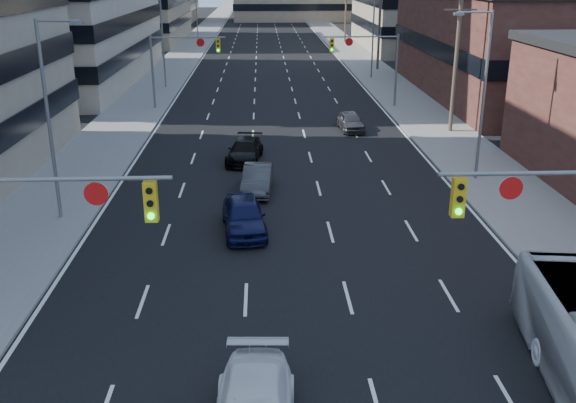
# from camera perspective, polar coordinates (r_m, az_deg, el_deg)

# --- Properties ---
(road_surface) EXTENTS (18.00, 300.00, 0.02)m
(road_surface) POSITION_cam_1_polar(r_m,az_deg,el_deg) (138.45, -1.95, 15.38)
(road_surface) COLOR black
(road_surface) RESTS_ON ground
(sidewalk_left) EXTENTS (5.00, 300.00, 0.15)m
(sidewalk_left) POSITION_cam_1_polar(r_m,az_deg,el_deg) (138.83, -6.87, 15.30)
(sidewalk_left) COLOR slate
(sidewalk_left) RESTS_ON ground
(sidewalk_right) EXTENTS (5.00, 300.00, 0.15)m
(sidewalk_right) POSITION_cam_1_polar(r_m,az_deg,el_deg) (139.02, 2.98, 15.41)
(sidewalk_right) COLOR slate
(sidewalk_right) RESTS_ON ground
(storefront_right_mid) EXTENTS (20.00, 30.00, 9.00)m
(storefront_right_mid) POSITION_cam_1_polar(r_m,az_deg,el_deg) (63.55, 21.52, 12.79)
(storefront_right_mid) COLOR #472119
(storefront_right_mid) RESTS_ON ground
(signal_near_left) EXTENTS (6.59, 0.33, 6.00)m
(signal_near_left) POSITION_cam_1_polar(r_m,az_deg,el_deg) (18.43, -22.24, -2.56)
(signal_near_left) COLOR slate
(signal_near_left) RESTS_ON ground
(signal_near_right) EXTENTS (6.59, 0.33, 6.00)m
(signal_near_right) POSITION_cam_1_polar(r_m,az_deg,el_deg) (19.33, 24.23, -1.82)
(signal_near_right) COLOR slate
(signal_near_right) RESTS_ON ground
(signal_far_left) EXTENTS (6.09, 0.33, 6.00)m
(signal_far_left) POSITION_cam_1_polar(r_m,az_deg,el_deg) (53.82, -9.55, 12.59)
(signal_far_left) COLOR slate
(signal_far_left) RESTS_ON ground
(signal_far_right) EXTENTS (6.09, 0.33, 6.00)m
(signal_far_right) POSITION_cam_1_polar(r_m,az_deg,el_deg) (54.15, 7.22, 12.75)
(signal_far_right) COLOR slate
(signal_far_right) RESTS_ON ground
(utility_pole_block) EXTENTS (2.20, 0.28, 11.00)m
(utility_pole_block) POSITION_cam_1_polar(r_m,az_deg,el_deg) (46.28, 14.80, 12.91)
(utility_pole_block) COLOR #4C3D2D
(utility_pole_block) RESTS_ON ground
(utility_pole_midblock) EXTENTS (2.20, 0.28, 11.00)m
(utility_pole_midblock) POSITION_cam_1_polar(r_m,az_deg,el_deg) (75.39, 8.15, 15.82)
(utility_pole_midblock) COLOR #4C3D2D
(utility_pole_midblock) RESTS_ON ground
(utility_pole_distant) EXTENTS (2.20, 0.28, 11.00)m
(utility_pole_distant) POSITION_cam_1_polar(r_m,az_deg,el_deg) (105.00, 5.18, 17.03)
(utility_pole_distant) COLOR #4C3D2D
(utility_pole_distant) RESTS_ON ground
(streetlight_left_near) EXTENTS (2.03, 0.22, 9.00)m
(streetlight_left_near) POSITION_cam_1_polar(r_m,az_deg,el_deg) (30.07, -20.30, 7.46)
(streetlight_left_near) COLOR slate
(streetlight_left_near) RESTS_ON ground
(streetlight_left_mid) EXTENTS (2.03, 0.22, 9.00)m
(streetlight_left_mid) POSITION_cam_1_polar(r_m,az_deg,el_deg) (63.96, -10.96, 14.31)
(streetlight_left_mid) COLOR slate
(streetlight_left_mid) RESTS_ON ground
(streetlight_left_far) EXTENTS (2.03, 0.22, 9.00)m
(streetlight_left_far) POSITION_cam_1_polar(r_m,az_deg,el_deg) (98.62, -8.03, 16.32)
(streetlight_left_far) COLOR slate
(streetlight_left_far) RESTS_ON ground
(streetlight_right_near) EXTENTS (2.03, 0.22, 9.00)m
(streetlight_right_near) POSITION_cam_1_polar(r_m,az_deg,el_deg) (35.44, 16.82, 9.57)
(streetlight_right_near) COLOR slate
(streetlight_right_near) RESTS_ON ground
(streetlight_right_far) EXTENTS (2.03, 0.22, 9.00)m
(streetlight_right_far) POSITION_cam_1_polar(r_m,az_deg,el_deg) (69.23, 7.45, 14.90)
(streetlight_right_far) COLOR slate
(streetlight_right_far) RESTS_ON ground
(sedan_blue) EXTENTS (2.25, 4.61, 1.51)m
(sedan_blue) POSITION_cam_1_polar(r_m,az_deg,el_deg) (28.14, -3.95, -1.27)
(sedan_blue) COLOR #0D1037
(sedan_blue) RESTS_ON ground
(sedan_grey_center) EXTENTS (1.74, 4.25, 1.37)m
(sedan_grey_center) POSITION_cam_1_polar(r_m,az_deg,el_deg) (33.31, -2.73, 2.02)
(sedan_grey_center) COLOR #363638
(sedan_grey_center) RESTS_ON ground
(sedan_black_far) EXTENTS (2.44, 4.73, 1.31)m
(sedan_black_far) POSITION_cam_1_polar(r_m,az_deg,el_deg) (38.76, -3.86, 4.53)
(sedan_black_far) COLOR black
(sedan_black_far) RESTS_ON ground
(sedan_grey_right) EXTENTS (1.90, 4.04, 1.34)m
(sedan_grey_right) POSITION_cam_1_polar(r_m,az_deg,el_deg) (46.56, 5.57, 7.11)
(sedan_grey_right) COLOR #37373A
(sedan_grey_right) RESTS_ON ground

